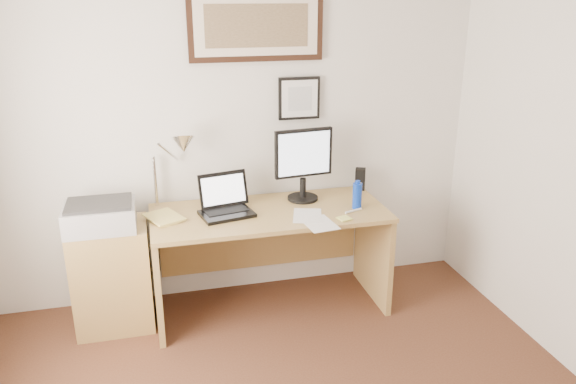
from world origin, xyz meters
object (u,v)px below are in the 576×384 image
object	(u,v)px
water_bottle	(357,196)
book	(151,221)
desk	(267,238)
laptop	(226,205)
printer	(100,216)
lcd_monitor	(303,161)
side_cabinet	(113,276)

from	to	relation	value
water_bottle	book	bearing A→B (deg)	176.43
water_bottle	desk	bearing A→B (deg)	163.07
book	laptop	size ratio (longest dim) A/B	0.70
laptop	printer	xyz separation A→B (m)	(-0.81, -0.02, 0.01)
lcd_monitor	side_cabinet	bearing A→B (deg)	-175.43
side_cabinet	desk	xyz separation A→B (m)	(1.07, 0.04, 0.15)
laptop	side_cabinet	bearing A→B (deg)	179.17
printer	laptop	bearing A→B (deg)	1.56
laptop	printer	distance (m)	0.81
water_bottle	lcd_monitor	xyz separation A→B (m)	(-0.31, 0.25, 0.20)
side_cabinet	desk	size ratio (longest dim) A/B	0.46
desk	lcd_monitor	bearing A→B (deg)	14.41
desk	laptop	xyz separation A→B (m)	(-0.29, -0.05, 0.29)
lcd_monitor	printer	world-z (taller)	lcd_monitor
water_bottle	laptop	xyz separation A→B (m)	(-0.89, 0.14, -0.03)
water_bottle	lcd_monitor	world-z (taller)	lcd_monitor
side_cabinet	book	size ratio (longest dim) A/B	2.75
desk	laptop	size ratio (longest dim) A/B	4.19
side_cabinet	water_bottle	world-z (taller)	water_bottle
printer	desk	bearing A→B (deg)	3.56
laptop	lcd_monitor	world-z (taller)	lcd_monitor
water_bottle	printer	bearing A→B (deg)	176.18
desk	lcd_monitor	size ratio (longest dim) A/B	3.08
lcd_monitor	printer	size ratio (longest dim) A/B	1.18
side_cabinet	water_bottle	distance (m)	1.74
book	printer	size ratio (longest dim) A/B	0.60
book	desk	size ratio (longest dim) A/B	0.17
desk	lcd_monitor	distance (m)	0.60
book	desk	distance (m)	0.83
side_cabinet	desk	world-z (taller)	desk
desk	printer	xyz separation A→B (m)	(-1.10, -0.07, 0.30)
side_cabinet	printer	distance (m)	0.46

